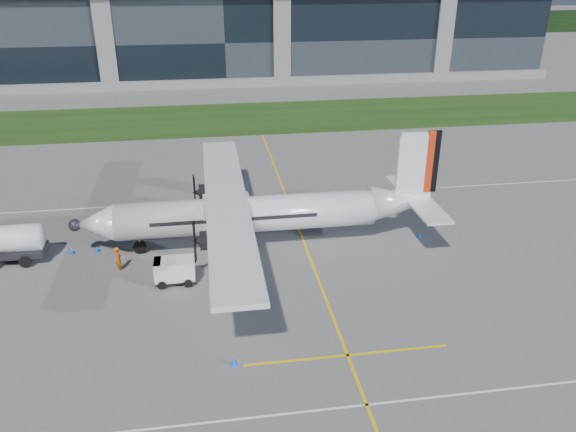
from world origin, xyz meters
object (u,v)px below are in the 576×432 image
object	(u,v)px
safety_cone_fwd	(72,251)
safety_cone_stbdwing	(223,178)
baggage_tug	(175,271)
safety_cone_tail	(419,234)
safety_cone_nose_stbd	(97,249)
turboprop_aircraft	(260,194)
safety_cone_portwing	(234,361)
ground_crew_person	(118,257)

from	to	relation	value
safety_cone_fwd	safety_cone_stbdwing	xyz separation A→B (m)	(12.30, 14.04, 0.00)
baggage_tug	safety_cone_tail	world-z (taller)	baggage_tug
safety_cone_fwd	safety_cone_nose_stbd	size ratio (longest dim) A/B	1.00
turboprop_aircraft	safety_cone_tail	xyz separation A→B (m)	(12.93, -0.64, -4.15)
safety_cone_nose_stbd	safety_cone_portwing	world-z (taller)	same
safety_cone_tail	safety_cone_nose_stbd	size ratio (longest dim) A/B	1.00
baggage_tug	ground_crew_person	xyz separation A→B (m)	(-4.11, 2.34, 0.18)
baggage_tug	safety_cone_tail	bearing A→B (deg)	11.94
ground_crew_person	safety_cone_nose_stbd	distance (m)	3.87
baggage_tug	safety_cone_portwing	xyz separation A→B (m)	(3.49, -9.55, -0.64)
ground_crew_person	safety_cone_nose_stbd	xyz separation A→B (m)	(-2.06, 3.17, -0.82)
safety_cone_fwd	safety_cone_tail	distance (m)	27.65
baggage_tug	safety_cone_fwd	size ratio (longest dim) A/B	5.94
ground_crew_person	safety_cone_portwing	bearing A→B (deg)	-158.44
safety_cone_tail	turboprop_aircraft	bearing A→B (deg)	177.19
safety_cone_nose_stbd	safety_cone_stbdwing	xyz separation A→B (m)	(10.39, 14.05, 0.00)
turboprop_aircraft	safety_cone_tail	bearing A→B (deg)	-2.81
safety_cone_tail	safety_cone_portwing	world-z (taller)	same
safety_cone_tail	safety_cone_stbdwing	distance (m)	21.74
safety_cone_portwing	safety_cone_stbdwing	bearing A→B (deg)	88.58
safety_cone_fwd	safety_cone_portwing	distance (m)	18.99
turboprop_aircraft	safety_cone_stbdwing	bearing A→B (deg)	99.16
safety_cone_stbdwing	ground_crew_person	bearing A→B (deg)	-115.80
turboprop_aircraft	safety_cone_tail	distance (m)	13.60
ground_crew_person	safety_cone_stbdwing	bearing A→B (deg)	-36.84
turboprop_aircraft	safety_cone_nose_stbd	xyz separation A→B (m)	(-12.77, 0.74, -4.15)
safety_cone_tail	safety_cone_portwing	size ratio (longest dim) A/B	1.00
turboprop_aircraft	safety_cone_nose_stbd	size ratio (longest dim) A/B	58.68
baggage_tug	safety_cone_fwd	bearing A→B (deg)	145.76
turboprop_aircraft	safety_cone_fwd	size ratio (longest dim) A/B	58.68
turboprop_aircraft	ground_crew_person	bearing A→B (deg)	-167.22
ground_crew_person	safety_cone_fwd	xyz separation A→B (m)	(-3.98, 3.17, -0.82)
safety_cone_nose_stbd	safety_cone_tail	bearing A→B (deg)	-3.06
safety_cone_fwd	safety_cone_stbdwing	world-z (taller)	same
baggage_tug	safety_cone_nose_stbd	world-z (taller)	baggage_tug
safety_cone_stbdwing	safety_cone_tail	bearing A→B (deg)	-45.19
safety_cone_fwd	safety_cone_stbdwing	size ratio (longest dim) A/B	1.00
ground_crew_person	safety_cone_nose_stbd	world-z (taller)	ground_crew_person
safety_cone_tail	ground_crew_person	bearing A→B (deg)	-175.66
ground_crew_person	safety_cone_portwing	distance (m)	14.13
safety_cone_tail	safety_cone_stbdwing	xyz separation A→B (m)	(-15.32, 15.42, 0.00)
safety_cone_fwd	safety_cone_nose_stbd	world-z (taller)	same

